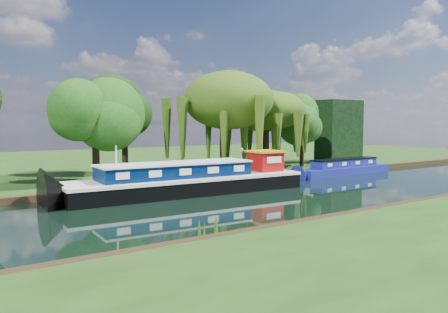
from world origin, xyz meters
TOP-DOWN VIEW (x-y plane):
  - ground at (0.00, 0.00)m, footprint 120.00×120.00m
  - far_bank at (0.00, 34.00)m, footprint 120.00×52.00m
  - dutch_barge at (-8.57, 5.03)m, footprint 19.46×5.23m
  - narrowboat at (11.26, 6.48)m, footprint 12.85×2.55m
  - red_dinghy at (-17.03, 7.14)m, footprint 4.10×3.46m
  - white_cruiser at (13.14, 7.09)m, footprint 2.48×2.19m
  - willow_left at (-0.10, 12.88)m, footprint 8.23×8.23m
  - willow_right at (5.01, 12.09)m, footprint 6.46×6.46m
  - tree_far_left at (-14.20, 10.56)m, footprint 5.28×5.28m
  - tree_far_mid at (-8.84, 17.83)m, footprint 5.47×5.47m
  - tree_far_right at (10.91, 12.55)m, footprint 4.41×4.41m
  - conifer_hedge at (19.00, 14.00)m, footprint 6.00×3.00m
  - lamppost at (0.50, 10.50)m, footprint 0.36×0.36m
  - mooring_posts at (-0.50, 8.40)m, footprint 19.16×0.16m

SIDE VIEW (x-z plane):
  - ground at x=0.00m, z-range 0.00..0.00m
  - red_dinghy at x=-17.03m, z-range -0.36..0.36m
  - white_cruiser at x=13.14m, z-range -0.61..0.61m
  - far_bank at x=0.00m, z-range 0.00..0.45m
  - narrowboat at x=11.26m, z-range -0.27..1.60m
  - mooring_posts at x=-0.50m, z-range 0.45..1.45m
  - dutch_barge at x=-8.57m, z-range -1.03..3.04m
  - lamppost at x=0.50m, z-range 1.14..3.70m
  - conifer_hedge at x=19.00m, z-range 0.45..8.45m
  - tree_far_right at x=10.91m, z-range 1.82..9.04m
  - willow_right at x=5.01m, z-range 2.26..10.13m
  - tree_far_left at x=-14.20m, z-range 2.02..10.52m
  - tree_far_mid at x=-8.84m, z-range 2.14..11.10m
  - willow_left at x=-0.10m, z-range 2.68..12.54m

